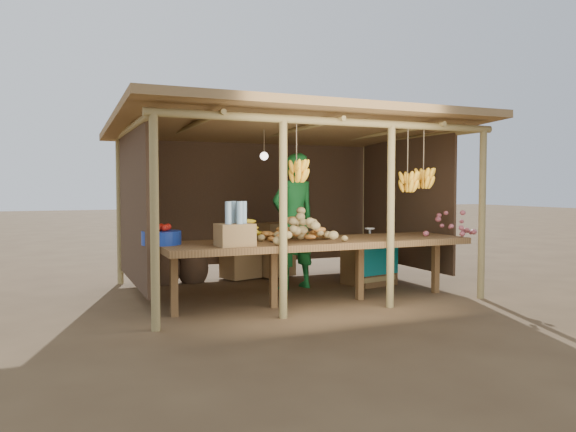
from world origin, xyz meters
name	(u,v)px	position (x,y,z in m)	size (l,w,h in m)	color
ground	(288,290)	(0.00, 0.00, 0.00)	(60.00, 60.00, 0.00)	brown
stall_structure	(292,154)	(0.05, -0.04, 1.91)	(4.70, 3.50, 2.43)	#9C8650
counter	(318,245)	(0.00, -0.95, 0.74)	(3.90, 1.05, 0.80)	brown
potato_heap	(306,227)	(-0.26, -1.16, 0.98)	(0.95, 0.57, 0.36)	#97814E
sweet_potato_heap	(300,225)	(-0.21, -0.86, 0.98)	(0.97, 0.58, 0.36)	#C27B31
onion_heap	(450,222)	(1.90, -1.12, 0.98)	(0.76, 0.45, 0.35)	#B95A65
banana_pile	(244,226)	(-0.88, -0.68, 0.97)	(0.57, 0.34, 0.35)	yellow
tomato_basin	(161,236)	(-1.90, -0.77, 0.90)	(0.45, 0.45, 0.23)	navy
bottle_box	(235,229)	(-1.18, -1.25, 0.99)	(0.41, 0.34, 0.50)	olive
vendor	(294,221)	(0.14, 0.11, 0.97)	(0.70, 0.46, 1.93)	#186D2B
tarp_crate	(369,261)	(1.31, -0.01, 0.36)	(0.84, 0.77, 0.87)	brown
carton_stack	(264,254)	(0.09, 1.20, 0.38)	(1.22, 0.57, 0.85)	olive
burlap_sacks	(179,265)	(-1.28, 1.20, 0.28)	(0.91, 0.47, 0.64)	#493321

